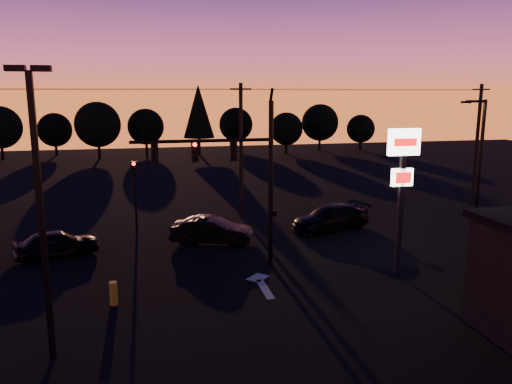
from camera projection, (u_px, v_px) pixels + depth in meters
ground at (259, 299)px, 20.54m from camera, size 120.00×120.00×0.00m
lane_arrow at (261, 283)px, 22.24m from camera, size 1.20×3.10×0.01m
traffic_signal_mast at (238, 167)px, 23.37m from camera, size 6.79×0.52×8.58m
secondary_signal at (135, 186)px, 29.89m from camera, size 0.30×0.31×4.35m
parking_lot_light at (39, 197)px, 15.02m from camera, size 1.25×0.30×9.14m
pylon_sign at (402, 170)px, 22.52m from camera, size 1.50×0.28×6.80m
streetlight at (478, 164)px, 27.93m from camera, size 1.55×0.35×8.00m
utility_pole_1 at (241, 150)px, 33.46m from camera, size 1.40×0.26×9.00m
utility_pole_2 at (477, 144)px, 37.34m from camera, size 1.40×0.26×9.00m
power_wires at (241, 89)px, 32.68m from camera, size 36.00×1.22×0.07m
bollard at (114, 293)px, 19.93m from camera, size 0.32×0.32×0.96m
tree_0 at (0, 127)px, 62.83m from camera, size 5.36×5.36×6.74m
tree_1 at (55, 130)px, 67.12m from camera, size 4.54×4.54×5.71m
tree_2 at (98, 125)px, 63.44m from camera, size 5.77×5.78×7.26m
tree_3 at (146, 127)px, 68.69m from camera, size 4.95×4.95×6.22m
tree_4 at (199, 111)px, 66.90m from camera, size 4.18×4.18×9.50m
tree_5 at (236, 125)px, 73.40m from camera, size 4.95×4.95×6.22m
tree_6 at (286, 129)px, 69.02m from camera, size 4.54×4.54×5.71m
tree_7 at (320, 123)px, 73.06m from camera, size 5.36×5.36×6.74m
tree_8 at (361, 129)px, 73.58m from camera, size 4.12×4.12×5.19m
car_left at (57, 243)px, 25.79m from camera, size 4.47×2.96×1.41m
car_mid at (212, 231)px, 28.02m from camera, size 4.83×3.05×1.50m
car_right at (331, 218)px, 30.87m from camera, size 5.62×3.69×1.51m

